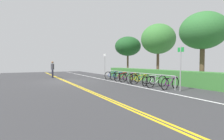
{
  "coord_description": "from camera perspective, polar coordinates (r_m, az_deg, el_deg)",
  "views": [
    {
      "loc": [
        13.79,
        -3.09,
        1.51
      ],
      "look_at": [
        4.1,
        2.11,
        1.05
      ],
      "focal_mm": 26.43,
      "sensor_mm": 36.0,
      "label": 1
    }
  ],
  "objects": [
    {
      "name": "bicycle_2",
      "position": [
        14.15,
        3.29,
        -2.34
      ],
      "size": [
        0.54,
        1.67,
        0.74
      ],
      "color": "black",
      "rests_on": "ground_plane"
    },
    {
      "name": "centre_line_yellow_inner",
      "position": [
        14.2,
        -15.87,
        -3.81
      ],
      "size": [
        29.43,
        0.1,
        0.0
      ],
      "primitive_type": "cube",
      "color": "gold",
      "rests_on": "ground_plane"
    },
    {
      "name": "bike_rack",
      "position": [
        12.77,
        7.53,
        -1.66
      ],
      "size": [
        7.91,
        0.05,
        0.81
      ],
      "color": "#9EA0A5",
      "rests_on": "ground_plane"
    },
    {
      "name": "tree_far_right",
      "position": [
        12.84,
        28.89,
        11.7
      ],
      "size": [
        2.98,
        2.98,
        4.91
      ],
      "color": "brown",
      "rests_on": "ground_plane"
    },
    {
      "name": "bicycle_0",
      "position": [
        15.65,
        0.04,
        -1.83
      ],
      "size": [
        0.47,
        1.75,
        0.77
      ],
      "color": "black",
      "rests_on": "ground_plane"
    },
    {
      "name": "bike_lane_stripe_white",
      "position": [
        15.31,
        -3.12,
        -3.28
      ],
      "size": [
        29.43,
        0.12,
        0.0
      ],
      "primitive_type": "cube",
      "color": "white",
      "rests_on": "ground_plane"
    },
    {
      "name": "centre_line_yellow_outer",
      "position": [
        14.23,
        -15.24,
        -3.79
      ],
      "size": [
        29.43,
        0.1,
        0.0
      ],
      "primitive_type": "cube",
      "color": "gold",
      "rests_on": "ground_plane"
    },
    {
      "name": "sign_post_far",
      "position": [
        9.51,
        22.62,
        1.77
      ],
      "size": [
        0.36,
        0.06,
        2.41
      ],
      "color": "gray",
      "rests_on": "ground_plane"
    },
    {
      "name": "bicycle_8",
      "position": [
        10.24,
        19.51,
        -4.32
      ],
      "size": [
        0.46,
        1.75,
        0.73
      ],
      "color": "black",
      "rests_on": "ground_plane"
    },
    {
      "name": "sign_post_near",
      "position": [
        16.52,
        -2.52,
        2.33
      ],
      "size": [
        0.36,
        0.06,
        2.51
      ],
      "color": "gray",
      "rests_on": "ground_plane"
    },
    {
      "name": "tree_near_left",
      "position": [
        19.87,
        5.49,
        8.13
      ],
      "size": [
        3.06,
        3.06,
        4.65
      ],
      "color": "brown",
      "rests_on": "ground_plane"
    },
    {
      "name": "bicycle_7",
      "position": [
        10.84,
        15.13,
        -3.79
      ],
      "size": [
        0.46,
        1.75,
        0.77
      ],
      "color": "black",
      "rests_on": "ground_plane"
    },
    {
      "name": "pedestrian",
      "position": [
        18.11,
        -19.89,
        0.59
      ],
      "size": [
        0.49,
        0.32,
        1.71
      ],
      "color": "#1E1E2D",
      "rests_on": "ground_plane"
    },
    {
      "name": "hedge_backdrop",
      "position": [
        13.15,
        19.37,
        -2.23
      ],
      "size": [
        16.86,
        1.18,
        0.97
      ],
      "primitive_type": "cube",
      "color": "#387533",
      "rests_on": "ground_plane"
    },
    {
      "name": "bicycle_4",
      "position": [
        12.81,
        7.46,
        -2.76
      ],
      "size": [
        0.62,
        1.65,
        0.78
      ],
      "color": "black",
      "rests_on": "ground_plane"
    },
    {
      "name": "tree_mid",
      "position": [
        17.27,
        15.65,
        10.25
      ],
      "size": [
        3.36,
        3.36,
        5.39
      ],
      "color": "brown",
      "rests_on": "ground_plane"
    },
    {
      "name": "ground_plane",
      "position": [
        14.22,
        -15.55,
        -3.91
      ],
      "size": [
        32.7,
        12.26,
        0.05
      ],
      "primitive_type": "cube",
      "color": "#353538"
    },
    {
      "name": "bicycle_6",
      "position": [
        11.51,
        12.59,
        -3.63
      ],
      "size": [
        0.64,
        1.59,
        0.68
      ],
      "color": "black",
      "rests_on": "ground_plane"
    },
    {
      "name": "bicycle_3",
      "position": [
        13.48,
        5.58,
        -2.57
      ],
      "size": [
        0.46,
        1.75,
        0.75
      ],
      "color": "black",
      "rests_on": "ground_plane"
    },
    {
      "name": "bicycle_1",
      "position": [
        15.05,
        1.88,
        -2.13
      ],
      "size": [
        0.46,
        1.66,
        0.7
      ],
      "color": "black",
      "rests_on": "ground_plane"
    },
    {
      "name": "bicycle_5",
      "position": [
        12.04,
        9.8,
        -3.2
      ],
      "size": [
        0.52,
        1.66,
        0.74
      ],
      "color": "black",
      "rests_on": "ground_plane"
    }
  ]
}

